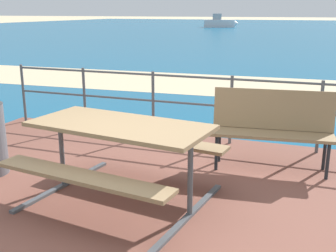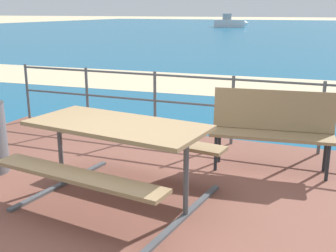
{
  "view_description": "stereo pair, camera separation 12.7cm",
  "coord_description": "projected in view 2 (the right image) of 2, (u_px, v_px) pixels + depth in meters",
  "views": [
    {
      "loc": [
        1.72,
        -3.29,
        1.9
      ],
      "look_at": [
        -0.01,
        1.45,
        0.5
      ],
      "focal_mm": 44.69,
      "sensor_mm": 36.0,
      "label": 1
    },
    {
      "loc": [
        1.84,
        -3.25,
        1.9
      ],
      "look_at": [
        -0.01,
        1.45,
        0.5
      ],
      "focal_mm": 44.69,
      "sensor_mm": 36.0,
      "label": 2
    }
  ],
  "objects": [
    {
      "name": "sea_water",
      "position": [
        316.0,
        31.0,
        39.92
      ],
      "size": [
        90.0,
        90.0,
        0.01
      ],
      "primitive_type": "cube",
      "color": "#145B84",
      "rests_on": "ground"
    },
    {
      "name": "beach_strip",
      "position": [
        254.0,
        86.0,
        10.77
      ],
      "size": [
        54.09,
        5.64,
        0.01
      ],
      "primitive_type": "cube",
      "rotation": [
        0.0,
        0.0,
        0.04
      ],
      "color": "beige",
      "rests_on": "ground"
    },
    {
      "name": "picnic_table",
      "position": [
        117.0,
        141.0,
        4.05
      ],
      "size": [
        1.92,
        1.69,
        0.8
      ],
      "rotation": [
        0.0,
        0.0,
        -0.13
      ],
      "color": "#8C704C",
      "rests_on": "patio_paving"
    },
    {
      "name": "park_bench",
      "position": [
        272.0,
        124.0,
        4.91
      ],
      "size": [
        1.45,
        0.58,
        0.94
      ],
      "rotation": [
        0.0,
        0.0,
        0.12
      ],
      "color": "#8C704C",
      "rests_on": "patio_paving"
    },
    {
      "name": "railing_fence",
      "position": [
        192.0,
        99.0,
        6.02
      ],
      "size": [
        5.94,
        0.04,
        0.98
      ],
      "color": "#4C5156",
      "rests_on": "patio_paving"
    },
    {
      "name": "patio_paving",
      "position": [
        115.0,
        210.0,
        4.07
      ],
      "size": [
        6.4,
        5.2,
        0.06
      ],
      "primitive_type": "cube",
      "color": "brown",
      "rests_on": "ground"
    },
    {
      "name": "boat_near",
      "position": [
        230.0,
        23.0,
        47.82
      ],
      "size": [
        4.07,
        2.05,
        1.52
      ],
      "rotation": [
        0.0,
        0.0,
        0.27
      ],
      "color": "silver",
      "rests_on": "sea_water"
    },
    {
      "name": "ground_plane",
      "position": [
        115.0,
        212.0,
        4.07
      ],
      "size": [
        240.0,
        240.0,
        0.0
      ],
      "primitive_type": "plane",
      "color": "beige"
    }
  ]
}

